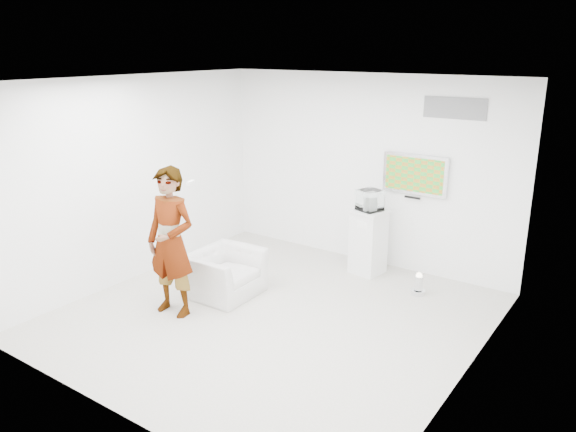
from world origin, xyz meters
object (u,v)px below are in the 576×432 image
object	(u,v)px
armchair	(225,273)
floor_uplight	(419,284)
tv	(415,174)
pedestal	(368,242)
person	(171,242)

from	to	relation	value
armchair	floor_uplight	bearing A→B (deg)	-56.66
floor_uplight	tv	bearing A→B (deg)	121.57
armchair	pedestal	distance (m)	2.28
armchair	pedestal	xyz separation A→B (m)	(1.29, 1.87, 0.19)
armchair	person	bearing A→B (deg)	166.86
armchair	pedestal	size ratio (longest dim) A/B	0.97
pedestal	armchair	bearing A→B (deg)	-124.52
armchair	floor_uplight	xyz separation A→B (m)	(2.26, 1.55, -0.16)
armchair	floor_uplight	size ratio (longest dim) A/B	3.12
tv	floor_uplight	distance (m)	1.65
person	pedestal	size ratio (longest dim) A/B	1.95
tv	floor_uplight	world-z (taller)	tv
tv	armchair	xyz separation A→B (m)	(-1.80, -2.29, -1.23)
armchair	pedestal	bearing A→B (deg)	-35.62
tv	pedestal	xyz separation A→B (m)	(-0.52, -0.42, -1.05)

